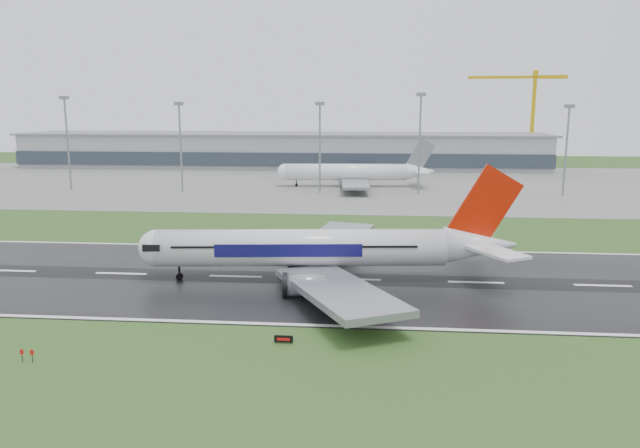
# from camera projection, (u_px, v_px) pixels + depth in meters

# --- Properties ---
(ground) EXTENTS (520.00, 520.00, 0.00)m
(ground) POSITION_uv_depth(u_px,v_px,m) (121.00, 274.00, 103.59)
(ground) COLOR #284B1B
(ground) RESTS_ON ground
(runway) EXTENTS (400.00, 45.00, 0.10)m
(runway) POSITION_uv_depth(u_px,v_px,m) (121.00, 274.00, 103.58)
(runway) COLOR black
(runway) RESTS_ON ground
(apron) EXTENTS (400.00, 130.00, 0.08)m
(apron) POSITION_uv_depth(u_px,v_px,m) (258.00, 183.00, 225.74)
(apron) COLOR slate
(apron) RESTS_ON ground
(terminal) EXTENTS (240.00, 36.00, 15.00)m
(terminal) POSITION_uv_depth(u_px,v_px,m) (282.00, 151.00, 282.93)
(terminal) COLOR #93959D
(terminal) RESTS_ON ground
(main_airliner) EXTENTS (67.63, 64.99, 18.31)m
(main_airliner) POSITION_uv_depth(u_px,v_px,m) (328.00, 225.00, 98.37)
(main_airliner) COLOR silver
(main_airliner) RESTS_ON runway
(parked_airliner) EXTENTS (59.82, 56.19, 16.57)m
(parked_airliner) POSITION_uv_depth(u_px,v_px,m) (353.00, 163.00, 213.07)
(parked_airliner) COLOR white
(parked_airliner) RESTS_ON apron
(tower_crane) EXTENTS (45.09, 5.22, 44.43)m
(tower_crane) POSITION_uv_depth(u_px,v_px,m) (533.00, 119.00, 284.56)
(tower_crane) COLOR #C99F0A
(tower_crane) RESTS_ON ground
(runway_sign) EXTENTS (2.27, 0.94, 1.04)m
(runway_sign) POSITION_uv_depth(u_px,v_px,m) (284.00, 339.00, 73.27)
(runway_sign) COLOR black
(runway_sign) RESTS_ON ground
(floodmast_1) EXTENTS (0.64, 0.64, 30.40)m
(floodmast_1) POSITION_uv_depth(u_px,v_px,m) (68.00, 145.00, 203.57)
(floodmast_1) COLOR gray
(floodmast_1) RESTS_ON ground
(floodmast_2) EXTENTS (0.64, 0.64, 28.47)m
(floodmast_2) POSITION_uv_depth(u_px,v_px,m) (181.00, 149.00, 200.38)
(floodmast_2) COLOR gray
(floodmast_2) RESTS_ON ground
(floodmast_3) EXTENTS (0.64, 0.64, 28.45)m
(floodmast_3) POSITION_uv_depth(u_px,v_px,m) (320.00, 150.00, 196.36)
(floodmast_3) COLOR gray
(floodmast_3) RESTS_ON ground
(floodmast_4) EXTENTS (0.64, 0.64, 31.29)m
(floodmast_4) POSITION_uv_depth(u_px,v_px,m) (419.00, 146.00, 193.30)
(floodmast_4) COLOR gray
(floodmast_4) RESTS_ON ground
(floodmast_5) EXTENTS (0.64, 0.64, 27.63)m
(floodmast_5) POSITION_uv_depth(u_px,v_px,m) (566.00, 153.00, 189.70)
(floodmast_5) COLOR gray
(floodmast_5) RESTS_ON ground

